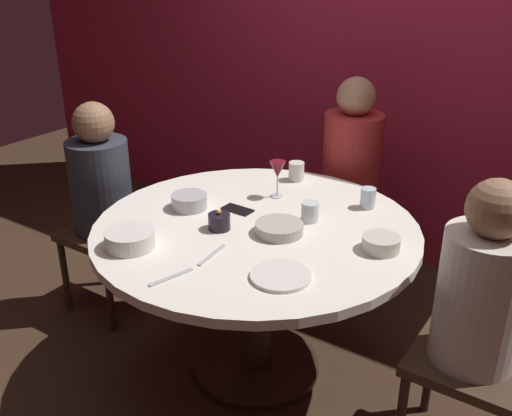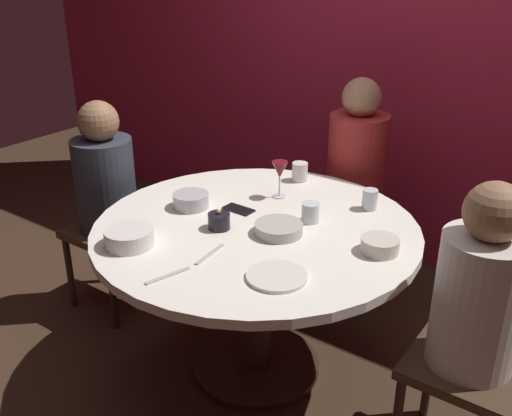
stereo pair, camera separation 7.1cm
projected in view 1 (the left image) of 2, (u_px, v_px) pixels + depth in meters
ground_plane at (256, 366)px, 2.77m from camera, size 8.00×8.00×0.00m
back_wall at (397, 48)px, 3.35m from camera, size 6.00×0.10×2.60m
dining_table at (256, 256)px, 2.52m from camera, size 1.39×1.39×0.75m
seated_diner_left at (101, 186)px, 2.95m from camera, size 0.40×0.40×1.15m
seated_diner_back at (352, 163)px, 3.18m from camera, size 0.40×0.40×1.22m
seated_diner_right at (480, 299)px, 2.00m from camera, size 0.40×0.40×1.16m
candle_holder at (219, 221)px, 2.41m from camera, size 0.09×0.09×0.09m
wine_glass at (278, 171)px, 2.69m from camera, size 0.08×0.08×0.18m
dinner_plate at (281, 276)px, 2.06m from camera, size 0.22×0.22×0.01m
cell_phone at (238, 210)px, 2.60m from camera, size 0.14×0.07×0.01m
bowl_serving_large at (189, 201)px, 2.61m from camera, size 0.16×0.16×0.07m
bowl_salad_center at (279, 228)px, 2.38m from camera, size 0.20×0.20×0.05m
bowl_small_white at (381, 243)px, 2.24m from camera, size 0.15×0.15×0.06m
bowl_sauce_side at (130, 239)px, 2.26m from camera, size 0.20×0.20×0.07m
cup_near_candle at (296, 171)px, 2.92m from camera, size 0.08×0.08×0.09m
cup_by_left_diner at (310, 212)px, 2.48m from camera, size 0.08×0.08×0.09m
cup_by_right_diner at (368, 198)px, 2.61m from camera, size 0.07×0.07×0.09m
fork_near_plate at (171, 277)px, 2.06m from camera, size 0.07×0.18×0.01m
knife_near_plate at (212, 255)px, 2.21m from camera, size 0.03×0.18×0.01m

